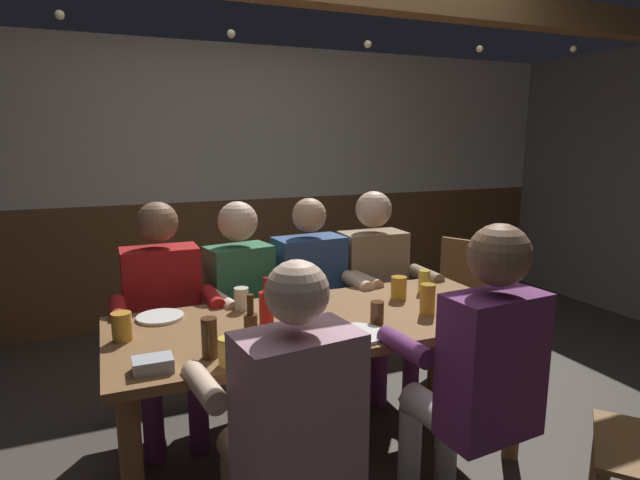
{
  "coord_description": "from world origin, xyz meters",
  "views": [
    {
      "loc": [
        -0.9,
        -2.1,
        1.56
      ],
      "look_at": [
        0.0,
        0.05,
        1.11
      ],
      "focal_mm": 29.26,
      "sensor_mm": 36.0,
      "label": 1
    }
  ],
  "objects_px": {
    "chair_empty_far_end": "(458,301)",
    "pint_glass_0": "(424,281)",
    "person_3": "(377,280)",
    "plate_0": "(356,334)",
    "pint_glass_4": "(308,286)",
    "pint_glass_6": "(428,299)",
    "pint_glass_1": "(228,352)",
    "pint_glass_8": "(399,288)",
    "person_4": "(289,417)",
    "dining_table": "(322,339)",
    "person_2": "(314,291)",
    "condiment_caddy": "(153,364)",
    "plate_1": "(160,317)",
    "bottle_1": "(251,331)",
    "pint_glass_7": "(122,327)",
    "person_1": "(245,299)",
    "pint_glass_3": "(377,312)",
    "pint_glass_5": "(209,338)",
    "pint_glass_2": "(241,299)",
    "person_0": "(164,308)",
    "bottle_0": "(266,311)",
    "person_5": "(478,367)"
  },
  "relations": [
    {
      "from": "condiment_caddy",
      "to": "pint_glass_7",
      "type": "bearing_deg",
      "value": 104.15
    },
    {
      "from": "pint_glass_7",
      "to": "person_0",
      "type": "bearing_deg",
      "value": 68.51
    },
    {
      "from": "person_0",
      "to": "bottle_0",
      "type": "bearing_deg",
      "value": 116.87
    },
    {
      "from": "person_2",
      "to": "pint_glass_6",
      "type": "height_order",
      "value": "person_2"
    },
    {
      "from": "dining_table",
      "to": "person_0",
      "type": "distance_m",
      "value": 0.9
    },
    {
      "from": "person_3",
      "to": "pint_glass_2",
      "type": "height_order",
      "value": "person_3"
    },
    {
      "from": "person_4",
      "to": "pint_glass_4",
      "type": "height_order",
      "value": "person_4"
    },
    {
      "from": "plate_1",
      "to": "bottle_0",
      "type": "xyz_separation_m",
      "value": [
        0.41,
        -0.35,
        0.09
      ]
    },
    {
      "from": "pint_glass_6",
      "to": "bottle_1",
      "type": "bearing_deg",
      "value": -171.95
    },
    {
      "from": "pint_glass_4",
      "to": "pint_glass_7",
      "type": "xyz_separation_m",
      "value": [
        -0.91,
        -0.23,
        -0.01
      ]
    },
    {
      "from": "pint_glass_3",
      "to": "pint_glass_5",
      "type": "bearing_deg",
      "value": -173.56
    },
    {
      "from": "pint_glass_4",
      "to": "pint_glass_6",
      "type": "distance_m",
      "value": 0.62
    },
    {
      "from": "person_3",
      "to": "plate_0",
      "type": "xyz_separation_m",
      "value": [
        -0.6,
        -0.91,
        0.06
      ]
    },
    {
      "from": "person_1",
      "to": "person_5",
      "type": "height_order",
      "value": "person_5"
    },
    {
      "from": "plate_0",
      "to": "pint_glass_0",
      "type": "bearing_deg",
      "value": 34.26
    },
    {
      "from": "plate_0",
      "to": "pint_glass_1",
      "type": "height_order",
      "value": "pint_glass_1"
    },
    {
      "from": "person_1",
      "to": "person_4",
      "type": "height_order",
      "value": "person_1"
    },
    {
      "from": "pint_glass_1",
      "to": "pint_glass_8",
      "type": "height_order",
      "value": "pint_glass_8"
    },
    {
      "from": "pint_glass_1",
      "to": "pint_glass_4",
      "type": "relative_size",
      "value": 0.75
    },
    {
      "from": "person_4",
      "to": "chair_empty_far_end",
      "type": "xyz_separation_m",
      "value": [
        1.66,
        1.29,
        -0.19
      ]
    },
    {
      "from": "chair_empty_far_end",
      "to": "pint_glass_2",
      "type": "distance_m",
      "value": 1.66
    },
    {
      "from": "person_0",
      "to": "pint_glass_7",
      "type": "xyz_separation_m",
      "value": [
        -0.22,
        -0.56,
        0.12
      ]
    },
    {
      "from": "pint_glass_2",
      "to": "dining_table",
      "type": "bearing_deg",
      "value": -40.0
    },
    {
      "from": "bottle_1",
      "to": "pint_glass_5",
      "type": "bearing_deg",
      "value": 171.32
    },
    {
      "from": "person_1",
      "to": "pint_glass_2",
      "type": "xyz_separation_m",
      "value": [
        -0.11,
        -0.37,
        0.12
      ]
    },
    {
      "from": "person_4",
      "to": "bottle_1",
      "type": "distance_m",
      "value": 0.41
    },
    {
      "from": "bottle_0",
      "to": "bottle_1",
      "type": "relative_size",
      "value": 1.01
    },
    {
      "from": "person_2",
      "to": "pint_glass_4",
      "type": "distance_m",
      "value": 0.41
    },
    {
      "from": "dining_table",
      "to": "bottle_1",
      "type": "relative_size",
      "value": 8.04
    },
    {
      "from": "pint_glass_4",
      "to": "dining_table",
      "type": "bearing_deg",
      "value": -99.03
    },
    {
      "from": "bottle_1",
      "to": "pint_glass_7",
      "type": "height_order",
      "value": "bottle_1"
    },
    {
      "from": "person_1",
      "to": "chair_empty_far_end",
      "type": "xyz_separation_m",
      "value": [
        1.48,
        0.01,
        -0.2
      ]
    },
    {
      "from": "chair_empty_far_end",
      "to": "pint_glass_0",
      "type": "relative_size",
      "value": 7.17
    },
    {
      "from": "pint_glass_0",
      "to": "pint_glass_6",
      "type": "relative_size",
      "value": 0.84
    },
    {
      "from": "plate_1",
      "to": "bottle_1",
      "type": "distance_m",
      "value": 0.62
    },
    {
      "from": "person_1",
      "to": "bottle_1",
      "type": "bearing_deg",
      "value": 66.56
    },
    {
      "from": "pint_glass_2",
      "to": "condiment_caddy",
      "type": "bearing_deg",
      "value": -130.17
    },
    {
      "from": "person_1",
      "to": "bottle_1",
      "type": "distance_m",
      "value": 0.94
    },
    {
      "from": "person_2",
      "to": "bottle_0",
      "type": "relative_size",
      "value": 5.06
    },
    {
      "from": "dining_table",
      "to": "pint_glass_6",
      "type": "bearing_deg",
      "value": -16.86
    },
    {
      "from": "bottle_1",
      "to": "person_3",
      "type": "bearing_deg",
      "value": 40.96
    },
    {
      "from": "pint_glass_3",
      "to": "pint_glass_8",
      "type": "xyz_separation_m",
      "value": [
        0.28,
        0.28,
        0.01
      ]
    },
    {
      "from": "pint_glass_0",
      "to": "condiment_caddy",
      "type": "bearing_deg",
      "value": -162.75
    },
    {
      "from": "bottle_1",
      "to": "pint_glass_3",
      "type": "distance_m",
      "value": 0.62
    },
    {
      "from": "pint_glass_8",
      "to": "plate_1",
      "type": "bearing_deg",
      "value": 172.06
    },
    {
      "from": "person_1",
      "to": "plate_0",
      "type": "bearing_deg",
      "value": 94.9
    },
    {
      "from": "person_4",
      "to": "pint_glass_1",
      "type": "height_order",
      "value": "person_4"
    },
    {
      "from": "person_0",
      "to": "pint_glass_1",
      "type": "distance_m",
      "value": 0.98
    },
    {
      "from": "person_1",
      "to": "person_3",
      "type": "distance_m",
      "value": 0.84
    },
    {
      "from": "pint_glass_3",
      "to": "pint_glass_7",
      "type": "height_order",
      "value": "pint_glass_7"
    }
  ]
}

